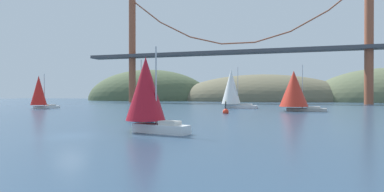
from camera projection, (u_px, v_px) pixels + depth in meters
The scene contains 10 objects.
ground_plane at pixel (71, 136), 26.47m from camera, with size 360.00×360.00×0.00m, color #2D4760.
headland_center at pixel (260, 101), 154.30m from camera, with size 86.42×44.00×26.02m, color #6B664C.
headland_left at pixel (148, 100), 171.59m from camera, with size 70.05×44.00×33.29m, color #4C5B3D.
suspension_bridge at pixel (238, 50), 117.29m from camera, with size 123.52×6.00×42.39m.
sailboat_scarlet_sail at pixel (294, 89), 64.55m from camera, with size 9.35×6.07×9.46m.
sailboat_white_mainsail at pixel (232, 88), 77.74m from camera, with size 9.42×5.51×10.15m.
sailboat_crimson_sail at pixel (147, 92), 29.19m from camera, with size 6.81×4.50×7.88m.
sailboat_yellow_sail at pixel (143, 93), 41.19m from camera, with size 6.78×7.44×8.17m.
sailboat_red_spinnaker at pixel (39, 91), 75.14m from camera, with size 5.30×7.14×8.39m.
channel_buoy at pixel (226, 111), 56.72m from camera, with size 1.10×1.10×2.64m.
Camera 1 is at (17.41, -22.38, 3.57)m, focal length 29.40 mm.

